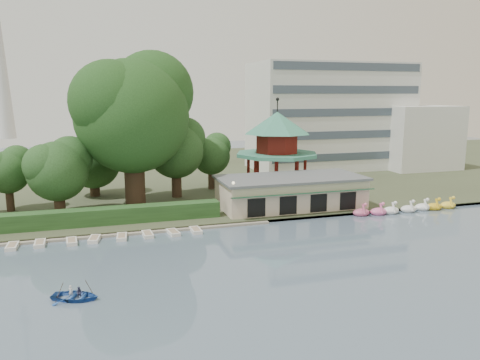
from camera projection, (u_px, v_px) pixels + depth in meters
name	position (u px, v px, depth m)	size (l,w,h in m)	color
ground_plane	(283.00, 284.00, 36.66)	(220.00, 220.00, 0.00)	slate
shore	(175.00, 174.00, 85.50)	(220.00, 70.00, 0.40)	#424930
embankment	(225.00, 224.00, 52.90)	(220.00, 0.60, 0.30)	gray
dock	(116.00, 234.00, 49.34)	(34.00, 1.60, 0.24)	gray
boathouse	(291.00, 191.00, 59.78)	(18.60, 9.39, 3.90)	beige
pavilion	(277.00, 143.00, 68.85)	(12.40, 12.40, 13.50)	beige
office_building	(344.00, 120.00, 90.39)	(38.00, 18.00, 20.00)	silver
hedge	(86.00, 217.00, 51.36)	(30.00, 2.00, 1.80)	#294F22
lamp_post	(233.00, 193.00, 54.35)	(0.36, 0.36, 4.28)	black
big_tree	(133.00, 108.00, 58.31)	(15.64, 14.58, 19.81)	#3A281C
small_trees	(105.00, 158.00, 61.65)	(39.16, 17.49, 11.08)	#3A281C
swan_boats	(407.00, 209.00, 58.94)	(15.02, 2.13, 1.92)	#CE597E
moored_rowboats	(82.00, 240.00, 46.99)	(24.60, 2.61, 0.36)	silver
rowboat_with_passengers	(75.00, 293.00, 33.77)	(5.76, 5.02, 2.01)	#24509F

